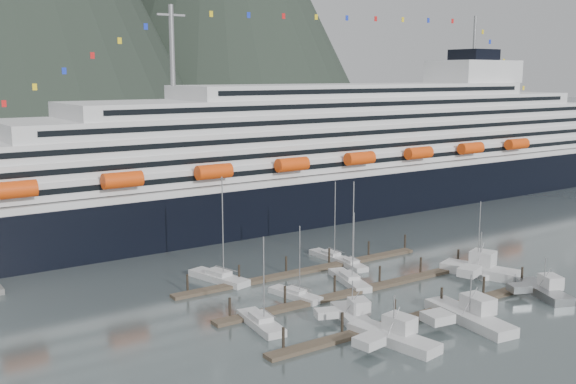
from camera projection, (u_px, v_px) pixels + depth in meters
The scene contains 17 objects.
ground at pixel (393, 292), 102.25m from camera, with size 1600.00×1600.00×0.00m, color #4F5D5D.
cruise_ship at pixel (329, 161), 161.53m from camera, with size 210.00×30.40×50.30m.
dock_near at pixel (416, 316), 91.38m from camera, with size 48.18×2.28×3.20m.
dock_mid at pixel (355, 291), 101.96m from camera, with size 48.18×2.28×3.20m.
dock_far at pixel (305, 270), 112.54m from camera, with size 48.18×2.28×3.20m.
sailboat_a at pixel (261, 323), 88.40m from camera, with size 3.98×9.99×12.84m.
sailboat_b at pixel (295, 295), 99.76m from camera, with size 4.16×9.36×11.45m.
sailboat_d at pixel (349, 280), 106.74m from camera, with size 5.51×11.48×16.96m.
sailboat_e at pixel (219, 278), 107.86m from camera, with size 5.76×11.80×17.57m.
sailboat_f at pixel (351, 265), 115.72m from camera, with size 3.58×8.25×10.05m.
sailboat_g at pixel (331, 257), 120.48m from camera, with size 2.68×9.91×14.60m.
sailboat_h at pixel (474, 271), 111.84m from camera, with size 4.59×8.60×12.76m.
trawler_a at pixel (393, 336), 82.84m from camera, with size 9.22×12.67×6.74m.
trawler_b at pixel (351, 315), 90.37m from camera, with size 8.21×9.97×6.12m.
trawler_c at pixel (468, 316), 89.72m from camera, with size 10.38×14.61×7.29m.
trawler_d at pixel (543, 290), 100.73m from camera, with size 9.15×11.14×6.35m.
trawler_e at pixel (479, 269), 110.75m from camera, with size 10.67×13.01×8.08m.
Camera 1 is at (-68.35, -72.08, 32.80)m, focal length 42.00 mm.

